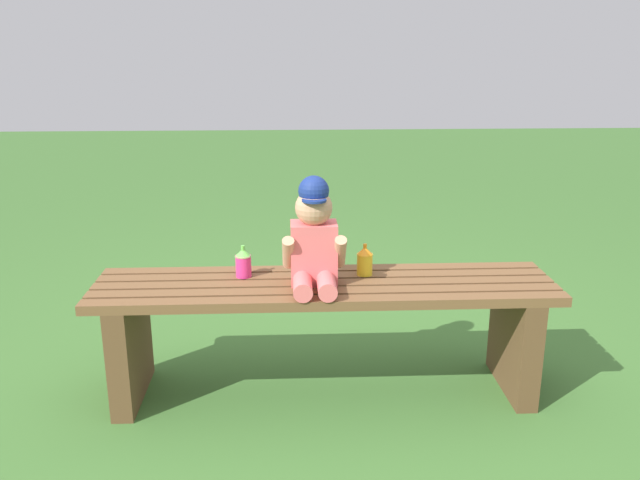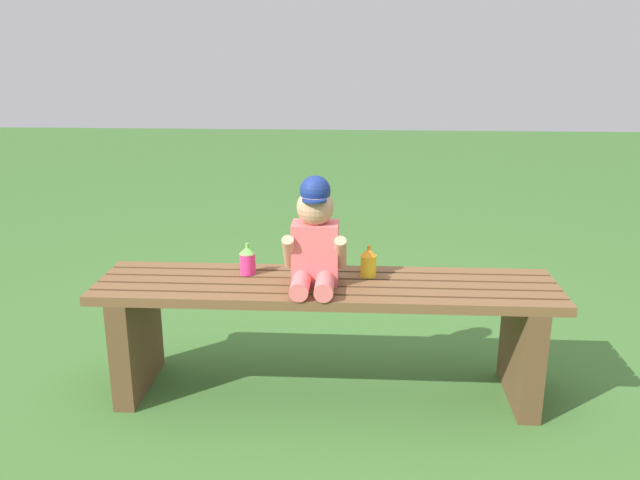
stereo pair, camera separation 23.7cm
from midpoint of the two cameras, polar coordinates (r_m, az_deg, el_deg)
ground_plane at (r=2.67m, az=-2.21°, el=-12.93°), size 16.00×16.00×0.00m
park_bench at (r=2.53m, az=-2.29°, el=-6.80°), size 1.72×0.40×0.46m
child_figure at (r=2.40m, az=-3.35°, el=0.06°), size 0.23×0.27×0.40m
sippy_cup_left at (r=2.55m, az=-9.29°, el=-1.94°), size 0.06×0.06×0.12m
sippy_cup_right at (r=2.53m, az=1.21°, el=-1.80°), size 0.06×0.06×0.12m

